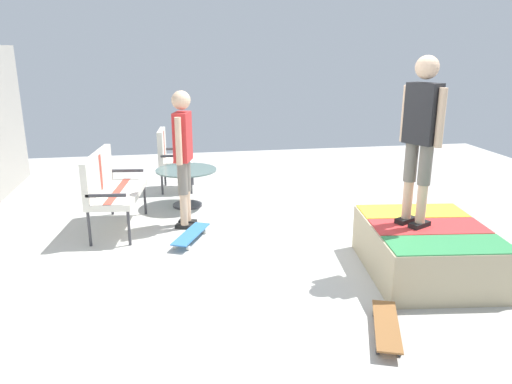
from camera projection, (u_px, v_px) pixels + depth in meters
The scene contains 9 objects.
ground_plane at pixel (287, 260), 5.67m from camera, with size 12.00×12.00×0.10m, color beige.
skate_ramp at pixel (429, 249), 5.18m from camera, with size 1.69×2.06×0.53m.
patio_bench at pixel (108, 184), 6.35m from camera, with size 1.31×0.69×1.02m.
patio_chair_near_house at pixel (170, 154), 8.14m from camera, with size 0.66×0.60×1.02m.
patio_table at pixel (187, 180), 7.34m from camera, with size 0.90×0.90×0.57m.
person_watching at pixel (183, 148), 6.32m from camera, with size 0.46×0.31×1.79m.
person_skater at pixel (421, 129), 4.85m from camera, with size 0.44×0.34×1.71m.
skateboard_by_bench at pixel (191, 235), 6.08m from camera, with size 0.81×0.52×0.10m.
skateboard_spare at pixel (386, 326), 4.09m from camera, with size 0.82×0.46×0.10m.
Camera 1 is at (-5.08, 1.24, 2.31)m, focal length 34.57 mm.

